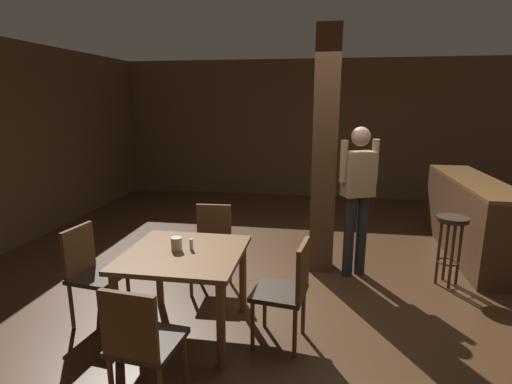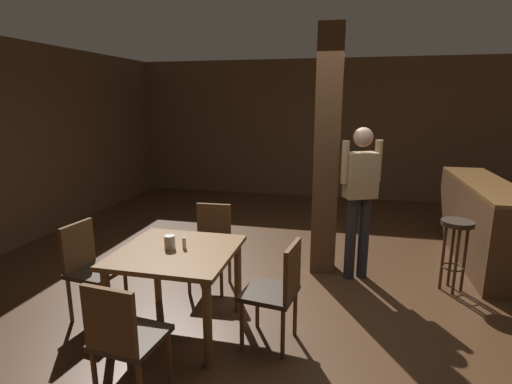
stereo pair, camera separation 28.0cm
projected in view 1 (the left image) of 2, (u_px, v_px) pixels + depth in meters
name	position (u px, v px, depth m)	size (l,w,h in m)	color
ground_plane	(299.00, 293.00, 4.24)	(10.80, 10.80, 0.00)	#422816
wall_back	(314.00, 129.00, 8.24)	(8.00, 0.10, 2.80)	brown
pillar	(325.00, 154.00, 4.57)	(0.28, 0.28, 2.80)	#4C301C
dining_table	(184.00, 265.00, 3.40)	(0.98, 0.98, 0.75)	brown
chair_north	(212.00, 243.00, 4.28)	(0.44, 0.44, 0.89)	#2D2319
chair_south	(141.00, 341.00, 2.54)	(0.46, 0.46, 0.89)	#2D2319
chair_east	(288.00, 287.00, 3.27)	(0.48, 0.48, 0.89)	#2D2319
chair_west	(91.00, 269.00, 3.61)	(0.47, 0.47, 0.89)	#2D2319
napkin_cup	(177.00, 244.00, 3.38)	(0.09, 0.09, 0.12)	beige
salt_shaker	(191.00, 244.00, 3.40)	(0.03, 0.03, 0.10)	silver
standing_person	(358.00, 191.00, 4.47)	(0.46, 0.33, 1.72)	tan
bar_counter	(464.00, 216.00, 5.24)	(0.56, 2.34, 1.00)	brown
bar_stool_near	(451.00, 235.00, 4.32)	(0.33, 0.33, 0.78)	#2D2319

